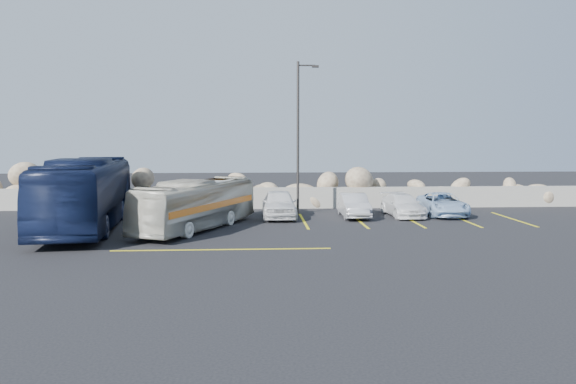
{
  "coord_description": "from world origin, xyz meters",
  "views": [
    {
      "loc": [
        0.24,
        -20.02,
        4.08
      ],
      "look_at": [
        1.65,
        4.0,
        1.73
      ],
      "focal_mm": 35.0,
      "sensor_mm": 36.0,
      "label": 1
    }
  ],
  "objects": [
    {
      "name": "vintage_bus",
      "position": [
        -2.35,
        4.85,
        1.11
      ],
      "size": [
        5.06,
        8.01,
        2.22
      ],
      "primitive_type": "imported",
      "rotation": [
        0.0,
        0.0,
        -0.44
      ],
      "color": "beige",
      "rests_on": "ground"
    },
    {
      "name": "parking_lines",
      "position": [
        4.64,
        5.57,
        0.01
      ],
      "size": [
        18.16,
        9.36,
        0.01
      ],
      "color": "gold",
      "rests_on": "ground"
    },
    {
      "name": "car_c",
      "position": [
        7.88,
        8.47,
        0.56
      ],
      "size": [
        1.8,
        3.97,
        1.13
      ],
      "primitive_type": "imported",
      "rotation": [
        0.0,
        0.0,
        0.06
      ],
      "color": "silver",
      "rests_on": "ground"
    },
    {
      "name": "tour_coach",
      "position": [
        -7.32,
        5.47,
        1.57
      ],
      "size": [
        3.88,
        11.53,
        3.15
      ],
      "primitive_type": "imported",
      "rotation": [
        0.0,
        0.0,
        0.11
      ],
      "color": "black",
      "rests_on": "ground"
    },
    {
      "name": "seawall",
      "position": [
        0.0,
        12.0,
        0.6
      ],
      "size": [
        60.0,
        0.4,
        1.2
      ],
      "primitive_type": "cube",
      "color": "gray",
      "rests_on": "ground"
    },
    {
      "name": "riprap_pile",
      "position": [
        0.0,
        13.2,
        1.3
      ],
      "size": [
        54.0,
        2.8,
        2.6
      ],
      "primitive_type": null,
      "color": "#877058",
      "rests_on": "ground"
    },
    {
      "name": "ground",
      "position": [
        0.0,
        0.0,
        0.0
      ],
      "size": [
        90.0,
        90.0,
        0.0
      ],
      "primitive_type": "plane",
      "color": "black",
      "rests_on": "ground"
    },
    {
      "name": "car_d",
      "position": [
        10.04,
        8.63,
        0.59
      ],
      "size": [
        2.11,
        4.3,
        1.18
      ],
      "primitive_type": "imported",
      "rotation": [
        0.0,
        0.0,
        -0.04
      ],
      "color": "#98B6D7",
      "rests_on": "ground"
    },
    {
      "name": "car_b",
      "position": [
        5.27,
        8.25,
        0.6
      ],
      "size": [
        1.31,
        3.68,
        1.21
      ],
      "primitive_type": "imported",
      "rotation": [
        0.0,
        0.0,
        -0.01
      ],
      "color": "#AEAEB3",
      "rests_on": "ground"
    },
    {
      "name": "car_a",
      "position": [
        1.44,
        8.26,
        0.71
      ],
      "size": [
        1.68,
        4.18,
        1.42
      ],
      "primitive_type": "imported",
      "rotation": [
        0.0,
        0.0,
        0.0
      ],
      "color": "silver",
      "rests_on": "ground"
    },
    {
      "name": "lamppost",
      "position": [
        2.56,
        9.5,
        4.3
      ],
      "size": [
        1.14,
        0.18,
        8.0
      ],
      "color": "#2F2C29",
      "rests_on": "ground"
    }
  ]
}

